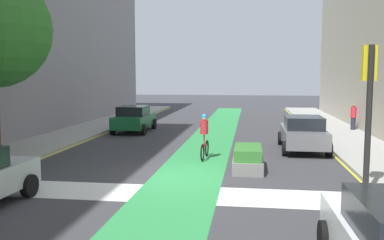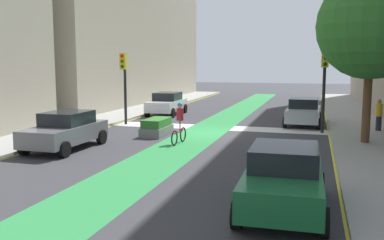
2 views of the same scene
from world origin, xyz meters
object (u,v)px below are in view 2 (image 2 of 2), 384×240
(car_silver_left_near, at_px, (304,112))
(car_white_right_near, at_px, (167,103))
(car_grey_right_far, at_px, (66,130))
(pedestrian_sidewalk_left_a, at_px, (379,115))
(traffic_signal_near_right, at_px, (124,75))
(median_planter, at_px, (157,127))
(car_green_left_far, at_px, (284,178))
(street_tree_near, at_px, (371,26))
(traffic_signal_near_left, at_px, (324,74))
(cyclist_in_lane, at_px, (179,122))

(car_silver_left_near, bearing_deg, car_white_right_near, -16.19)
(car_grey_right_far, height_order, pedestrian_sidewalk_left_a, pedestrian_sidewalk_left_a)
(traffic_signal_near_right, distance_m, median_planter, 5.13)
(pedestrian_sidewalk_left_a, bearing_deg, car_grey_right_far, 31.26)
(traffic_signal_near_right, distance_m, car_green_left_far, 16.30)
(car_grey_right_far, bearing_deg, street_tree_near, -160.58)
(traffic_signal_near_right, bearing_deg, car_silver_left_near, -165.73)
(traffic_signal_near_left, height_order, cyclist_in_lane, traffic_signal_near_left)
(car_green_left_far, bearing_deg, median_planter, -54.00)
(car_silver_left_near, distance_m, car_grey_right_far, 13.74)
(pedestrian_sidewalk_left_a, distance_m, street_tree_near, 5.69)
(traffic_signal_near_left, relative_size, car_silver_left_near, 1.02)
(cyclist_in_lane, height_order, pedestrian_sidewalk_left_a, cyclist_in_lane)
(traffic_signal_near_right, relative_size, cyclist_in_lane, 2.26)
(car_green_left_far, bearing_deg, car_silver_left_near, -90.25)
(car_green_left_far, relative_size, cyclist_in_lane, 2.28)
(car_green_left_far, xyz_separation_m, car_white_right_near, (9.33, -17.94, 0.00))
(cyclist_in_lane, height_order, median_planter, cyclist_in_lane)
(car_grey_right_far, xyz_separation_m, street_tree_near, (-12.20, -4.30, 4.35))
(pedestrian_sidewalk_left_a, bearing_deg, median_planter, 19.01)
(traffic_signal_near_left, bearing_deg, traffic_signal_near_right, -0.77)
(cyclist_in_lane, bearing_deg, car_green_left_far, 123.62)
(car_silver_left_near, height_order, street_tree_near, street_tree_near)
(traffic_signal_near_left, distance_m, car_grey_right_far, 12.92)
(traffic_signal_near_right, xyz_separation_m, car_silver_left_near, (-10.16, -2.58, -2.14))
(car_grey_right_far, xyz_separation_m, car_green_left_far, (-9.35, 5.20, 0.00))
(traffic_signal_near_right, height_order, street_tree_near, street_tree_near)
(car_white_right_near, relative_size, cyclist_in_lane, 2.28)
(cyclist_in_lane, relative_size, median_planter, 0.85)
(car_silver_left_near, height_order, cyclist_in_lane, cyclist_in_lane)
(car_white_right_near, relative_size, median_planter, 1.94)
(car_grey_right_far, distance_m, car_green_left_far, 10.70)
(street_tree_near, bearing_deg, pedestrian_sidewalk_left_a, -105.34)
(pedestrian_sidewalk_left_a, relative_size, median_planter, 0.74)
(car_grey_right_far, distance_m, street_tree_near, 13.65)
(car_white_right_near, bearing_deg, car_green_left_far, 117.49)
(car_white_right_near, bearing_deg, cyclist_in_lane, 112.34)
(car_grey_right_far, bearing_deg, median_planter, -119.54)
(car_grey_right_far, relative_size, cyclist_in_lane, 2.27)
(car_white_right_near, distance_m, pedestrian_sidewalk_left_a, 14.02)
(car_white_right_near, height_order, cyclist_in_lane, cyclist_in_lane)
(traffic_signal_near_left, relative_size, pedestrian_sidewalk_left_a, 2.67)
(traffic_signal_near_right, distance_m, cyclist_in_lane, 7.24)
(traffic_signal_near_right, distance_m, car_white_right_near, 5.78)
(traffic_signal_near_left, xyz_separation_m, car_grey_right_far, (10.45, 7.28, -2.23))
(car_grey_right_far, xyz_separation_m, pedestrian_sidewalk_left_a, (-13.22, -8.03, 0.17))
(traffic_signal_near_left, height_order, car_silver_left_near, traffic_signal_near_left)
(traffic_signal_near_right, relative_size, pedestrian_sidewalk_left_a, 2.58)
(traffic_signal_near_left, height_order, car_green_left_far, traffic_signal_near_left)
(car_white_right_near, bearing_deg, median_planter, 106.05)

